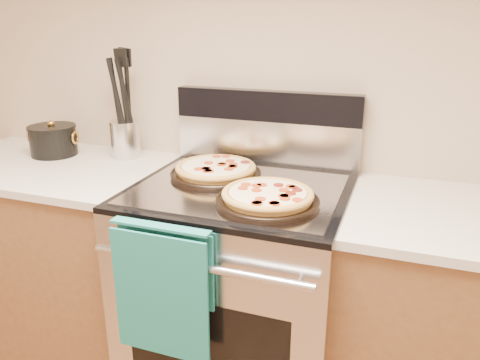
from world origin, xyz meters
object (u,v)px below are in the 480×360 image
(pepperoni_pizza_back, at_px, (216,170))
(pepperoni_pizza_front, at_px, (268,197))
(saucepan, at_px, (53,142))
(utensil_crock, at_px, (125,139))
(range_body, at_px, (241,300))

(pepperoni_pizza_back, relative_size, pepperoni_pizza_front, 1.03)
(pepperoni_pizza_back, height_order, saucepan, saucepan)
(pepperoni_pizza_back, bearing_deg, pepperoni_pizza_front, -37.25)
(pepperoni_pizza_front, relative_size, utensil_crock, 2.06)
(range_body, relative_size, utensil_crock, 5.61)
(utensil_crock, xyz_separation_m, saucepan, (-0.32, -0.08, -0.02))
(pepperoni_pizza_back, xyz_separation_m, saucepan, (-0.81, 0.07, 0.02))
(pepperoni_pizza_back, xyz_separation_m, pepperoni_pizza_front, (0.26, -0.20, -0.00))
(range_body, xyz_separation_m, pepperoni_pizza_back, (-0.12, 0.07, 0.50))
(range_body, bearing_deg, saucepan, 171.27)
(pepperoni_pizza_front, bearing_deg, utensil_crock, 154.79)
(range_body, xyz_separation_m, utensil_crock, (-0.62, 0.23, 0.54))
(pepperoni_pizza_front, height_order, utensil_crock, utensil_crock)
(pepperoni_pizza_front, distance_m, saucepan, 1.11)
(range_body, distance_m, saucepan, 1.08)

